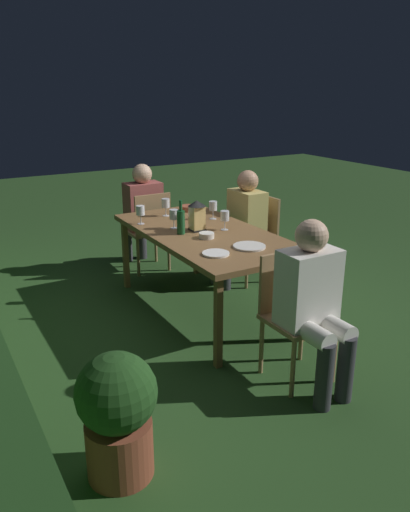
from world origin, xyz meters
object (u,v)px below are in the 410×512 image
(wine_glass_a, at_px, (225,217))
(bowl_bread, at_px, (188,208))
(wine_glass_c, at_px, (166,204))
(wine_glass_d, at_px, (140,211))
(wine_glass_e, at_px, (174,215))
(chair_head_far, at_px, (149,228))
(lantern_centerpiece, at_px, (197,214))
(potted_plant_by_hedge, at_px, (117,412))
(person_in_mustard, at_px, (241,222))
(chair_head_near, at_px, (293,310))
(person_in_rust, at_px, (141,210))
(plate_a, at_px, (216,253))
(bowl_olives, at_px, (207,235))
(person_in_cream, at_px, (314,299))
(chair_side_left_b, at_px, (257,234))
(wine_glass_b, at_px, (213,207))
(green_bottle_on_table, at_px, (181,221))
(dining_table, at_px, (205,237))
(plate_b, at_px, (249,246))

(wine_glass_a, xyz_separation_m, bowl_bread, (0.78, -0.06, -0.09))
(wine_glass_c, relative_size, wine_glass_d, 1.00)
(wine_glass_d, xyz_separation_m, wine_glass_e, (-0.28, -0.19, 0.00))
(chair_head_far, height_order, lantern_centerpiece, lantern_centerpiece)
(wine_glass_c, xyz_separation_m, potted_plant_by_hedge, (-2.18, 1.34, -0.49))
(lantern_centerpiece, distance_m, potted_plant_by_hedge, 2.14)
(person_in_mustard, relative_size, potted_plant_by_hedge, 1.65)
(chair_head_near, bearing_deg, person_in_rust, 0.00)
(bowl_bread, bearing_deg, plate_a, 160.25)
(person_in_mustard, bearing_deg, wine_glass_a, 133.38)
(chair_head_far, relative_size, wine_glass_d, 5.15)
(wine_glass_a, bearing_deg, potted_plant_by_hedge, 133.44)
(wine_glass_d, xyz_separation_m, bowl_olives, (-0.68, -0.29, -0.09))
(person_in_cream, height_order, chair_side_left_b, person_in_cream)
(lantern_centerpiece, xyz_separation_m, wine_glass_b, (0.27, -0.32, -0.03))
(chair_head_far, distance_m, plate_a, 1.80)
(wine_glass_a, distance_m, wine_glass_d, 0.78)
(chair_side_left_b, height_order, green_bottle_on_table, green_bottle_on_table)
(dining_table, distance_m, plate_a, 0.63)
(chair_head_near, bearing_deg, green_bottle_on_table, 9.79)
(chair_head_near, xyz_separation_m, person_in_mustard, (1.62, -0.67, 0.15))
(person_in_mustard, bearing_deg, wine_glass_c, 72.22)
(person_in_mustard, relative_size, lantern_centerpiece, 4.34)
(wine_glass_e, relative_size, bowl_olives, 1.35)
(chair_head_near, bearing_deg, wine_glass_a, -8.52)
(wine_glass_e, bearing_deg, lantern_centerpiece, -138.11)
(green_bottle_on_table, height_order, wine_glass_c, green_bottle_on_table)
(person_in_mustard, bearing_deg, plate_a, 137.79)
(plate_a, bearing_deg, chair_head_far, -7.74)
(wine_glass_d, relative_size, plate_a, 0.83)
(bowl_bread, bearing_deg, dining_table, 162.65)
(person_in_mustard, bearing_deg, bowl_olives, 128.63)
(person_in_rust, distance_m, person_in_mustard, 1.17)
(person_in_mustard, bearing_deg, green_bottle_on_table, 113.88)
(green_bottle_on_table, height_order, wine_glass_e, green_bottle_on_table)
(wine_glass_c, distance_m, wine_glass_e, 0.45)
(dining_table, xyz_separation_m, wine_glass_d, (0.51, 0.38, 0.17))
(plate_a, relative_size, plate_b, 0.80)
(chair_head_near, height_order, person_in_cream, person_in_cream)
(dining_table, distance_m, wine_glass_c, 0.68)
(wine_glass_a, height_order, bowl_olives, wine_glass_a)
(green_bottle_on_table, distance_m, bowl_bread, 0.83)
(person_in_cream, xyz_separation_m, wine_glass_b, (1.72, -0.28, 0.22))
(person_in_rust, xyz_separation_m, bowl_bread, (-0.65, -0.23, 0.13))
(chair_side_left_b, bearing_deg, wine_glass_e, 101.01)
(person_in_cream, xyz_separation_m, lantern_centerpiece, (1.45, 0.04, 0.25))
(person_in_cream, xyz_separation_m, wine_glass_e, (1.61, 0.19, 0.22))
(person_in_mustard, bearing_deg, person_in_cream, 159.85)
(person_in_cream, height_order, person_in_mustard, same)
(person_in_rust, xyz_separation_m, green_bottle_on_table, (-1.35, 0.21, 0.21))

